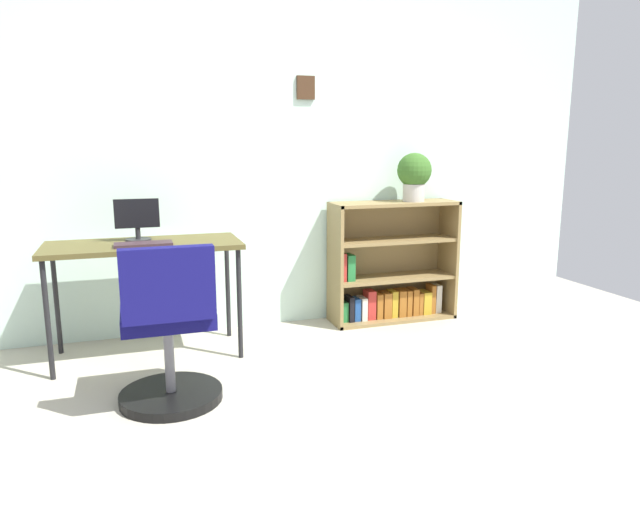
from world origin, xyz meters
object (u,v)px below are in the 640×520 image
at_px(office_chair, 169,337).
at_px(bookshelf_low, 389,269).
at_px(keyboard, 143,244).
at_px(desk, 144,252).
at_px(potted_plant_on_shelf, 414,174).
at_px(monitor, 137,219).

relative_size(office_chair, bookshelf_low, 0.90).
distance_m(keyboard, bookshelf_low, 1.82).
xyz_separation_m(desk, potted_plant_on_shelf, (1.91, 0.20, 0.43)).
xyz_separation_m(monitor, keyboard, (0.02, -0.19, -0.12)).
bearing_deg(keyboard, office_chair, -83.07).
relative_size(desk, monitor, 4.35).
distance_m(monitor, potted_plant_on_shelf, 1.95).
bearing_deg(desk, keyboard, -90.89).
distance_m(desk, keyboard, 0.12).
distance_m(desk, bookshelf_low, 1.79).
relative_size(monitor, bookshelf_low, 0.28).
distance_m(keyboard, office_chair, 0.76).
bearing_deg(monitor, keyboard, -82.68).
height_order(bookshelf_low, potted_plant_on_shelf, potted_plant_on_shelf).
bearing_deg(potted_plant_on_shelf, office_chair, -152.08).
bearing_deg(desk, potted_plant_on_shelf, 6.03).
distance_m(desk, potted_plant_on_shelf, 1.96).
bearing_deg(potted_plant_on_shelf, bookshelf_low, 160.87).
bearing_deg(bookshelf_low, desk, -171.71).
bearing_deg(potted_plant_on_shelf, monitor, -176.56).
bearing_deg(desk, office_chair, -84.11).
height_order(monitor, office_chair, monitor).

